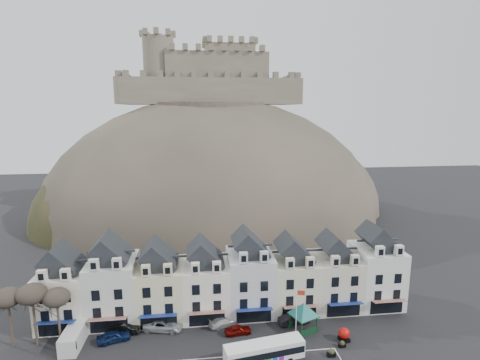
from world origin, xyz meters
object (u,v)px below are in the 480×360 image
object	(u,v)px
red_buoy	(344,334)
car_black	(126,327)
car_white	(224,321)
car_navy	(114,336)
car_maroon	(238,330)
car_silver	(163,325)
bus_shelter	(304,309)
white_van	(73,338)
car_charcoal	(294,319)
flagpole	(297,311)
bus	(264,352)

from	to	relation	value
red_buoy	car_black	distance (m)	30.18
red_buoy	car_white	world-z (taller)	red_buoy
car_navy	car_maroon	xyz separation A→B (m)	(16.80, -0.34, -0.10)
car_silver	bus_shelter	bearing A→B (deg)	-86.63
car_black	car_silver	size ratio (longest dim) A/B	0.81
bus_shelter	car_navy	xyz separation A→B (m)	(-26.05, 0.58, -2.53)
white_van	car_charcoal	bearing A→B (deg)	4.89
car_silver	car_charcoal	world-z (taller)	car_silver
car_silver	car_white	world-z (taller)	car_silver
car_navy	car_black	size ratio (longest dim) A/B	0.98
flagpole	car_black	xyz separation A→B (m)	(-23.28, 4.68, -3.58)
red_buoy	flagpole	xyz separation A→B (m)	(-6.39, 0.86, 3.35)
red_buoy	car_silver	distance (m)	25.08
car_navy	car_silver	size ratio (longest dim) A/B	0.80
red_buoy	flagpole	world-z (taller)	flagpole
bus_shelter	red_buoy	bearing A→B (deg)	-54.14
bus_shelter	white_van	xyz separation A→B (m)	(-31.08, 0.07, -2.08)
white_van	bus_shelter	bearing A→B (deg)	1.66
car_black	car_white	world-z (taller)	car_black
red_buoy	car_silver	size ratio (longest dim) A/B	0.34
car_white	bus	bearing A→B (deg)	-175.65
car_black	car_charcoal	xyz separation A→B (m)	(23.95, -0.86, 0.01)
white_van	car_maroon	distance (m)	21.84
car_black	car_white	bearing A→B (deg)	-77.39
red_buoy	car_white	bearing A→B (deg)	160.76
car_navy	car_black	bearing A→B (deg)	-47.98
car_maroon	red_buoy	bearing A→B (deg)	-109.00
car_black	red_buoy	bearing A→B (deg)	-87.97
car_white	white_van	bearing A→B (deg)	75.04
flagpole	white_van	world-z (taller)	flagpole
red_buoy	car_navy	size ratio (longest dim) A/B	0.43
car_white	car_maroon	size ratio (longest dim) A/B	1.19
car_charcoal	white_van	bearing A→B (deg)	83.89
car_white	red_buoy	bearing A→B (deg)	-131.32
bus	car_charcoal	xyz separation A→B (m)	(5.82, 7.86, -0.81)
bus	car_navy	distance (m)	20.48
flagpole	car_silver	xyz separation A→B (m)	(-18.08, 4.66, -3.54)
car_navy	car_maroon	world-z (taller)	car_navy
bus	car_navy	world-z (taller)	bus
car_black	car_white	size ratio (longest dim) A/B	1.00
car_white	bus_shelter	bearing A→B (deg)	-125.17
car_navy	car_white	size ratio (longest dim) A/B	0.98
car_silver	car_charcoal	xyz separation A→B (m)	(18.75, -0.85, -0.03)
car_maroon	car_charcoal	world-z (taller)	car_charcoal
red_buoy	car_charcoal	size ratio (longest dim) A/B	0.42
car_black	car_charcoal	world-z (taller)	car_charcoal
car_navy	car_silver	world-z (taller)	car_silver
car_white	flagpole	bearing A→B (deg)	-138.34
car_navy	car_maroon	distance (m)	16.80
red_buoy	car_black	bearing A→B (deg)	169.42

